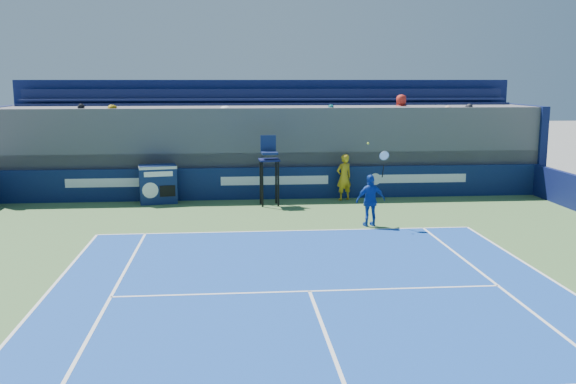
{
  "coord_description": "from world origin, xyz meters",
  "views": [
    {
      "loc": [
        -1.6,
        -6.45,
        4.43
      ],
      "look_at": [
        0.0,
        11.5,
        1.25
      ],
      "focal_mm": 40.0,
      "sensor_mm": 36.0,
      "label": 1
    }
  ],
  "objects": [
    {
      "name": "ball_person",
      "position": [
        2.53,
        16.63,
        0.87
      ],
      "size": [
        0.73,
        0.62,
        1.71
      ],
      "primitive_type": "imported",
      "rotation": [
        0.0,
        0.0,
        3.54
      ],
      "color": "gold",
      "rests_on": "apron"
    },
    {
      "name": "umpire_chair",
      "position": [
        -0.28,
        15.91,
        1.53
      ],
      "size": [
        0.75,
        0.75,
        2.48
      ],
      "color": "black",
      "rests_on": "ground"
    },
    {
      "name": "back_hoarding",
      "position": [
        0.0,
        17.1,
        0.6
      ],
      "size": [
        20.4,
        0.21,
        1.2
      ],
      "color": "#0C1A46",
      "rests_on": "ground"
    },
    {
      "name": "tennis_player",
      "position": [
        2.59,
        12.32,
        0.81
      ],
      "size": [
        1.0,
        0.53,
        2.57
      ],
      "color": "#143EA5",
      "rests_on": "apron"
    },
    {
      "name": "match_clock",
      "position": [
        -4.24,
        16.62,
        0.74
      ],
      "size": [
        1.43,
        0.95,
        1.4
      ],
      "color": "#101F50",
      "rests_on": "ground"
    },
    {
      "name": "stadium_seating",
      "position": [
        -0.01,
        19.14,
        1.84
      ],
      "size": [
        21.0,
        4.05,
        4.4
      ],
      "color": "#4E4E53",
      "rests_on": "ground"
    }
  ]
}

